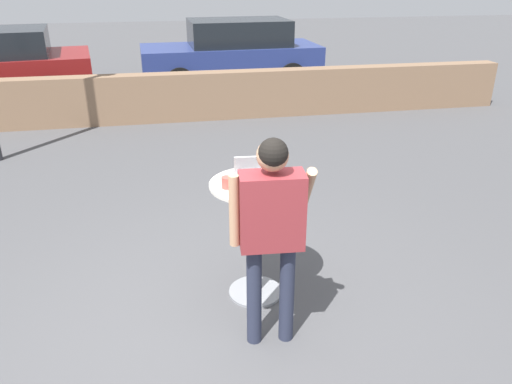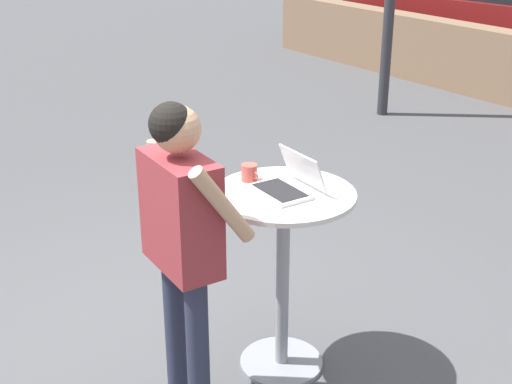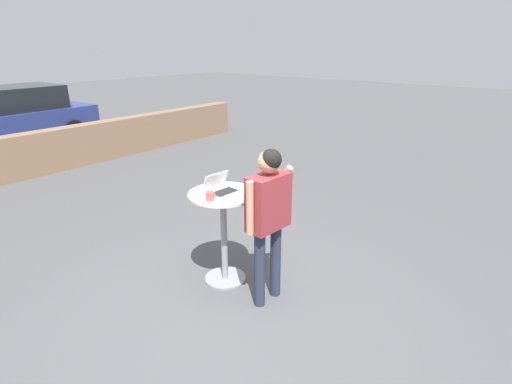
# 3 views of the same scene
# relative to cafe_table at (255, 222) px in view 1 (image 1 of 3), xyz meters

# --- Properties ---
(ground_plane) EXTENTS (50.00, 50.00, 0.00)m
(ground_plane) POSITION_rel_cafe_table_xyz_m (-0.45, -0.56, -0.69)
(ground_plane) COLOR #4C4C4F
(pavement_kerb) EXTENTS (12.75, 0.35, 0.86)m
(pavement_kerb) POSITION_rel_cafe_table_xyz_m (-0.45, 5.56, -0.26)
(pavement_kerb) COLOR #84664C
(pavement_kerb) RESTS_ON ground_plane
(cafe_table) EXTENTS (0.73, 0.73, 1.04)m
(cafe_table) POSITION_rel_cafe_table_xyz_m (0.00, 0.00, 0.00)
(cafe_table) COLOR gray
(cafe_table) RESTS_ON ground_plane
(laptop) EXTENTS (0.33, 0.30, 0.20)m
(laptop) POSITION_rel_cafe_table_xyz_m (0.00, 0.02, 0.39)
(laptop) COLOR silver
(laptop) RESTS_ON cafe_table
(coffee_mug) EXTENTS (0.12, 0.08, 0.09)m
(coffee_mug) POSITION_rel_cafe_table_xyz_m (-0.23, -0.05, 0.39)
(coffee_mug) COLOR #C14C42
(coffee_mug) RESTS_ON cafe_table
(standing_person) EXTENTS (0.59, 0.34, 1.61)m
(standing_person) POSITION_rel_cafe_table_xyz_m (-0.00, -0.60, 0.33)
(standing_person) COLOR #282D42
(standing_person) RESTS_ON ground_plane
(parked_car_further_down) EXTENTS (4.16, 1.93, 1.50)m
(parked_car_further_down) POSITION_rel_cafe_table_xyz_m (1.06, 8.34, 0.07)
(parked_car_further_down) COLOR navy
(parked_car_further_down) RESTS_ON ground_plane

